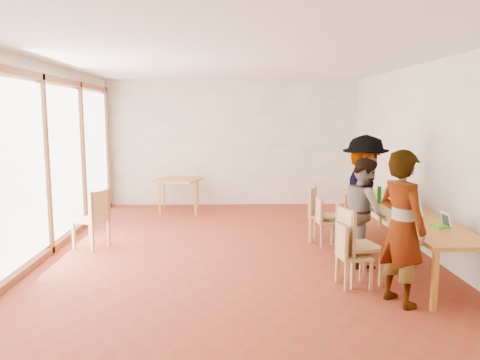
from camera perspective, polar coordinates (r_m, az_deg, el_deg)
name	(u,v)px	position (r m, az deg, el deg)	size (l,w,h in m)	color
ground	(236,252)	(7.61, -0.48, -8.72)	(8.00, 8.00, 0.00)	brown
wall_back	(233,143)	(11.30, -0.91, 4.51)	(6.00, 0.10, 3.00)	white
wall_front	(248,211)	(3.36, 0.94, -3.80)	(6.00, 0.10, 3.00)	white
wall_right	(425,158)	(7.96, 21.65, 2.48)	(0.10, 8.00, 3.00)	white
window_wall	(45,159)	(7.84, -22.70, 2.35)	(0.10, 8.00, 3.00)	white
ceiling	(236,59)	(7.33, -0.50, 14.52)	(6.00, 8.00, 0.04)	white
communal_table	(402,213)	(7.50, 19.10, -3.86)	(0.80, 4.00, 0.75)	#C6842C
side_table	(179,182)	(10.65, -7.44, -0.27)	(0.90, 0.90, 0.75)	#C6842C
chair_near	(352,237)	(6.26, 13.54, -6.74)	(0.57, 0.57, 0.54)	tan
chair_mid	(348,249)	(6.14, 13.02, -8.15)	(0.42, 0.42, 0.43)	tan
chair_far	(323,216)	(8.01, 10.12, -4.30)	(0.42, 0.42, 0.43)	tan
chair_empty	(318,208)	(8.25, 9.47, -3.39)	(0.58, 0.58, 0.50)	tan
chair_spare	(95,213)	(8.01, -17.21, -3.81)	(0.61, 0.61, 0.52)	tan
person_near	(402,228)	(5.68, 19.11, -5.53)	(0.66, 0.43, 1.80)	gray
person_mid	(365,211)	(7.06, 14.97, -3.72)	(0.76, 0.60, 1.57)	gray
person_far	(364,195)	(7.59, 14.89, -1.75)	(1.21, 0.70, 1.87)	gray
laptop_near	(443,223)	(6.58, 23.51, -4.82)	(0.21, 0.24, 0.19)	green
laptop_mid	(417,211)	(7.21, 20.75, -3.54)	(0.29, 0.31, 0.22)	green
laptop_far	(384,198)	(8.14, 17.11, -2.08)	(0.31, 0.33, 0.23)	green
yellow_mug	(398,217)	(6.79, 18.67, -4.24)	(0.12, 0.12, 0.09)	gold
green_bottle	(379,195)	(7.94, 16.61, -1.74)	(0.07, 0.07, 0.28)	#106716
clear_glass	(393,198)	(8.30, 18.10, -2.07)	(0.07, 0.07, 0.09)	silver
condiment_cup	(383,189)	(9.25, 17.01, -1.10)	(0.08, 0.08, 0.06)	white
pink_phone	(390,197)	(8.58, 17.81, -1.98)	(0.05, 0.10, 0.01)	#F4468F
black_pouch	(406,201)	(8.08, 19.61, -2.39)	(0.16, 0.26, 0.09)	black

